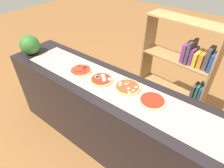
# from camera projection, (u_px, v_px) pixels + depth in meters

# --- Properties ---
(ground_plane) EXTENTS (12.00, 12.00, 0.00)m
(ground_plane) POSITION_uv_depth(u_px,v_px,m) (112.00, 144.00, 2.30)
(ground_plane) COLOR brown
(counter) EXTENTS (2.57, 0.57, 0.91)m
(counter) POSITION_uv_depth(u_px,v_px,m) (112.00, 119.00, 2.02)
(counter) COLOR black
(counter) RESTS_ON ground_plane
(parchment_paper) EXTENTS (2.06, 0.39, 0.00)m
(parchment_paper) POSITION_uv_depth(u_px,v_px,m) (112.00, 86.00, 1.74)
(parchment_paper) COLOR tan
(parchment_paper) RESTS_ON counter
(pizza_pepperoni_0) EXTENTS (0.23, 0.23, 0.02)m
(pizza_pepperoni_0) POSITION_uv_depth(u_px,v_px,m) (81.00, 70.00, 1.92)
(pizza_pepperoni_0) COLOR #E5C17F
(pizza_pepperoni_0) RESTS_ON parchment_paper
(pizza_mozzarella_1) EXTENTS (0.23, 0.23, 0.02)m
(pizza_mozzarella_1) POSITION_uv_depth(u_px,v_px,m) (101.00, 79.00, 1.80)
(pizza_mozzarella_1) COLOR tan
(pizza_mozzarella_1) RESTS_ON parchment_paper
(pizza_mushroom_2) EXTENTS (0.24, 0.24, 0.03)m
(pizza_mushroom_2) POSITION_uv_depth(u_px,v_px,m) (128.00, 87.00, 1.71)
(pizza_mushroom_2) COLOR #DBB26B
(pizza_mushroom_2) RESTS_ON parchment_paper
(pizza_plain_3) EXTENTS (0.23, 0.23, 0.02)m
(pizza_plain_3) POSITION_uv_depth(u_px,v_px,m) (152.00, 101.00, 1.56)
(pizza_plain_3) COLOR #E5C17F
(pizza_plain_3) RESTS_ON parchment_paper
(watermelon) EXTENTS (0.22, 0.22, 0.22)m
(watermelon) POSITION_uv_depth(u_px,v_px,m) (30.00, 45.00, 2.17)
(watermelon) COLOR #2D6628
(watermelon) RESTS_ON counter
(bookshelf) EXTENTS (0.85, 0.33, 1.35)m
(bookshelf) POSITION_uv_depth(u_px,v_px,m) (181.00, 81.00, 2.26)
(bookshelf) COLOR #A87A47
(bookshelf) RESTS_ON ground_plane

